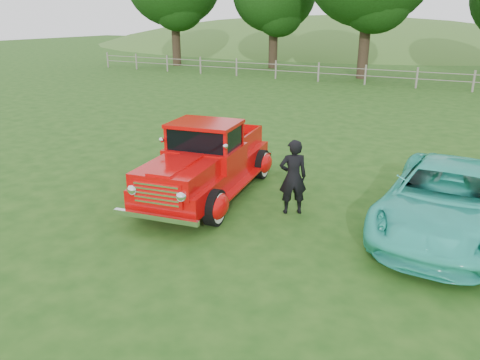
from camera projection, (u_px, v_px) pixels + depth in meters
The scene contains 6 objects.
ground at pixel (226, 235), 9.15m from camera, with size 140.00×140.00×0.00m, color #1C4712.
distant_hills at pixel (427, 84), 61.69m from camera, with size 116.00×60.00×18.00m.
fence_line at pixel (417, 78), 27.14m from camera, with size 48.00×0.12×1.20m.
red_pickup at pixel (207, 163), 10.92m from camera, with size 2.76×5.19×1.78m.
teal_sedan at pixel (447, 200), 9.05m from camera, with size 2.25×4.87×1.35m, color #31C7B2.
man at pixel (293, 177), 9.90m from camera, with size 0.60×0.39×1.64m, color black.
Camera 1 is at (4.21, -7.12, 4.06)m, focal length 35.00 mm.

